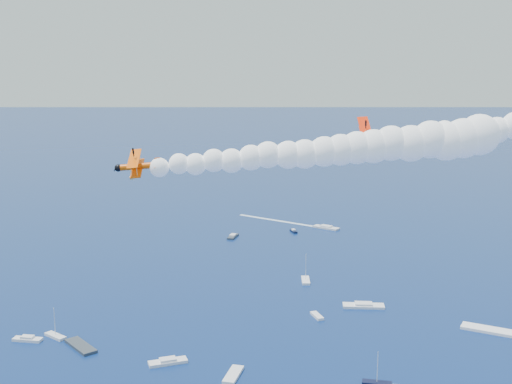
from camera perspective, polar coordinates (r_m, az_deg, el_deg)
The scene contains 5 objects.
biplane_lead at distance 101.00m, azimuth 9.58°, elevation 4.61°, with size 6.83×7.66×4.61m, color red, non-canonical shape.
biplane_trail at distance 97.10m, azimuth -9.94°, elevation 2.16°, with size 6.61×7.42×4.47m, color #FF5A05, non-canonical shape.
smoke_trail_trail at distance 97.54m, azimuth 5.65°, elevation 3.49°, with size 44.26×33.09×10.02m, color white, non-canonical shape.
spectator_boats at distance 182.18m, azimuth 15.64°, elevation -10.91°, with size 218.44×165.08×0.70m.
boat_wakes at distance 210.19m, azimuth 18.02°, elevation -8.15°, with size 208.71×120.06×0.04m.
Camera 1 is at (40.29, -53.48, 67.21)m, focal length 47.04 mm.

